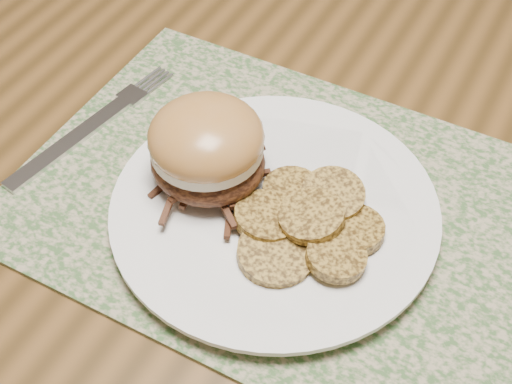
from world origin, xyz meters
TOP-DOWN VIEW (x-y plane):
  - dining_table at (0.00, 0.00)m, footprint 1.50×0.90m
  - placemat at (-0.05, -0.17)m, footprint 0.45×0.33m
  - dinner_plate at (-0.05, -0.19)m, footprint 0.26×0.26m
  - pork_sandwich at (-0.11, -0.19)m, footprint 0.12×0.12m
  - roasted_potatoes at (-0.01, -0.20)m, footprint 0.13×0.14m
  - fork at (-0.25, -0.17)m, footprint 0.05×0.21m

SIDE VIEW (x-z plane):
  - dining_table at x=0.00m, z-range 0.30..1.05m
  - placemat at x=-0.05m, z-range 0.75..0.75m
  - fork at x=-0.25m, z-range 0.75..0.76m
  - dinner_plate at x=-0.05m, z-range 0.75..0.77m
  - roasted_potatoes at x=-0.01m, z-range 0.76..0.79m
  - pork_sandwich at x=-0.11m, z-range 0.77..0.84m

